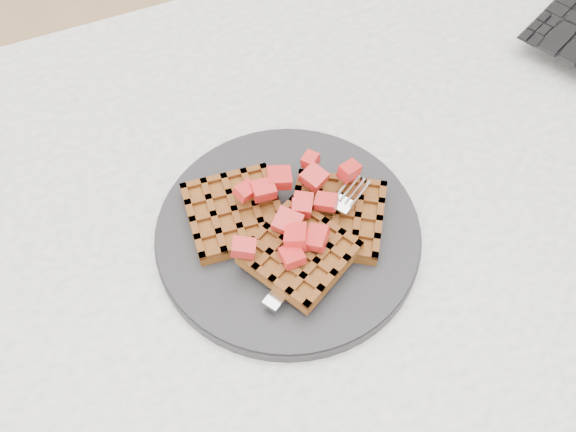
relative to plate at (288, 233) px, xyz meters
The scene contains 6 objects.
ground 0.77m from the plate, ahead, with size 4.00×4.00×0.00m, color tan.
table 0.20m from the plate, ahead, with size 1.20×0.80×0.75m.
plate is the anchor object (origin of this frame).
waffles 0.02m from the plate, 87.49° to the right, with size 0.21×0.19×0.03m.
strawberry_pile 0.05m from the plate, 90.00° to the right, with size 0.15×0.15×0.02m, color #A20002, non-canonical shape.
fork 0.04m from the plate, 44.89° to the right, with size 0.02×0.18×0.02m, color silver, non-canonical shape.
Camera 1 is at (-0.30, -0.34, 1.33)m, focal length 40.00 mm.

